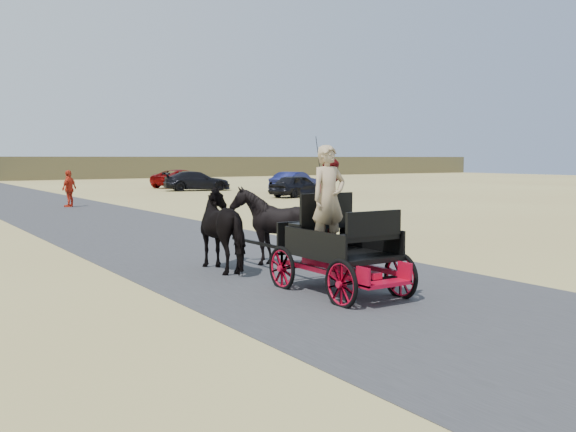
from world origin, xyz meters
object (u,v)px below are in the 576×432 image
horse_left (228,229)px  pedestrian (69,189)px  horse_right (274,226)px  car_d (181,179)px  car_c (197,181)px  car_a (298,186)px  car_b (295,182)px  carriage (339,272)px

horse_left → pedestrian: 19.07m
horse_right → car_d: bearing=-110.7°
horse_right → car_c: (11.96, 29.38, -0.18)m
pedestrian → car_a: pedestrian is taller
horse_right → car_c: horse_right is taller
car_b → horse_left: bearing=117.5°
carriage → car_c: (12.51, 32.38, 0.31)m
car_d → pedestrian: bearing=116.4°
horse_left → horse_right: horse_right is taller
horse_right → car_c: bearing=-112.2°
car_c → car_d: (0.95, 4.84, 0.02)m
pedestrian → car_a: 13.27m
car_a → car_b: 4.38m
carriage → car_c: size_ratio=0.52×
pedestrian → car_c: size_ratio=0.37×
horse_left → car_c: 32.15m
horse_right → car_d: 36.58m
carriage → horse_left: (-0.55, 3.00, 0.49)m
carriage → horse_right: horse_right is taller
car_a → car_d: car_d is taller
horse_left → horse_right: (1.10, 0.00, 0.00)m
carriage → car_b: bearing=57.6°
horse_right → carriage: bearing=79.6°
car_b → pedestrian: bearing=79.5°
pedestrian → car_b: 16.13m
car_b → car_d: (-3.21, 10.90, 0.01)m
horse_right → car_c: size_ratio=0.37×
pedestrian → car_a: size_ratio=0.45×
horse_left → pedestrian: bearing=-95.1°
car_c → car_d: bearing=2.6°
horse_left → car_d: 36.98m
carriage → car_a: bearing=57.5°
car_b → car_a: bearing=122.6°
carriage → pedestrian: bearing=87.0°
carriage → horse_left: size_ratio=1.20×
car_b → car_d: 11.36m
carriage → car_c: bearing=68.9°
car_c → car_d: 4.94m
car_a → car_d: 14.67m
car_a → pedestrian: bearing=77.4°
car_b → car_d: car_d is taller
pedestrian → car_b: pedestrian is taller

